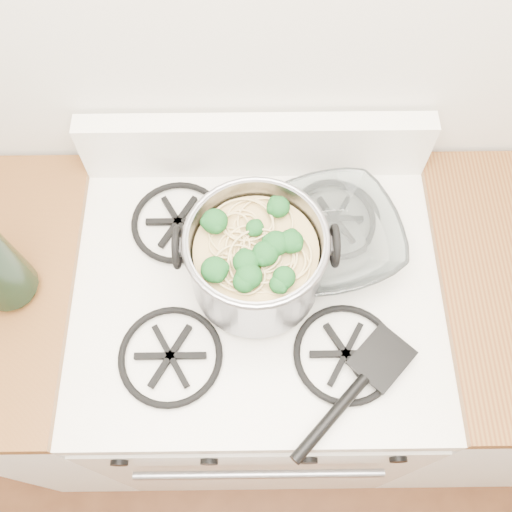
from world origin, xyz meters
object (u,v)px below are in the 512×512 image
object	(u,v)px
stock_pot	(256,260)
spatula	(383,357)
gas_range	(257,354)
glass_bowl	(330,240)

from	to	relation	value
stock_pot	spatula	xyz separation A→B (m)	(0.24, -0.17, -0.07)
stock_pot	spatula	size ratio (longest dim) A/B	0.96
gas_range	stock_pot	distance (m)	0.57
spatula	stock_pot	bearing A→B (deg)	-171.97
gas_range	spatula	size ratio (longest dim) A/B	2.98
gas_range	stock_pot	bearing A→B (deg)	100.65
stock_pot	gas_range	bearing A→B (deg)	-79.35
spatula	glass_bowl	xyz separation A→B (m)	(-0.08, 0.25, 0.00)
gas_range	glass_bowl	xyz separation A→B (m)	(0.15, 0.09, 0.50)
gas_range	stock_pot	world-z (taller)	stock_pot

